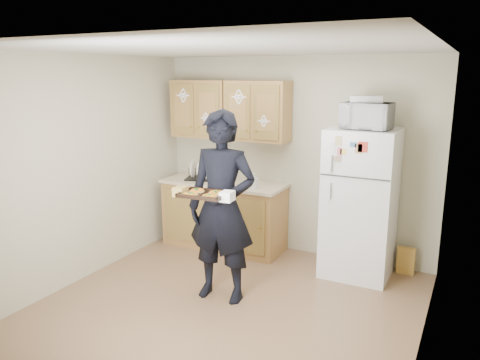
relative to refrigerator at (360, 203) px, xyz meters
name	(u,v)px	position (x,y,z in m)	size (l,w,h in m)	color
floor	(227,308)	(-0.95, -1.43, -0.85)	(3.60, 3.60, 0.00)	brown
ceiling	(225,49)	(-0.95, -1.43, 1.65)	(3.60, 3.60, 0.00)	beige
wall_back	(294,157)	(-0.95, 0.37, 0.40)	(3.60, 0.04, 2.50)	#ADA78C
wall_front	(83,249)	(-0.95, -3.23, 0.40)	(3.60, 0.04, 2.50)	#ADA78C
wall_left	(84,169)	(-2.75, -1.43, 0.40)	(0.04, 3.60, 2.50)	#ADA78C
wall_right	(430,212)	(0.85, -1.43, 0.40)	(0.04, 3.60, 2.50)	#ADA78C
refrigerator	(360,203)	(0.00, 0.00, 0.00)	(0.75, 0.70, 1.70)	silver
base_cabinet	(224,216)	(-1.80, 0.05, -0.42)	(1.60, 0.60, 0.86)	olive
countertop	(224,183)	(-1.80, 0.05, 0.03)	(1.64, 0.64, 0.04)	beige
upper_cab_left	(202,109)	(-2.20, 0.18, 0.98)	(0.80, 0.33, 0.75)	olive
upper_cab_right	(258,111)	(-1.38, 0.18, 0.98)	(0.80, 0.33, 0.75)	olive
cereal_box	(406,261)	(0.52, 0.24, -0.69)	(0.20, 0.07, 0.32)	#E1C84F
person	(222,207)	(-1.10, -1.24, 0.13)	(0.71, 0.47, 1.95)	black
baking_tray	(203,195)	(-1.13, -1.54, 0.32)	(0.43, 0.32, 0.04)	black
pizza_front_left	(190,194)	(-1.23, -1.62, 0.34)	(0.14, 0.14, 0.02)	orange
pizza_front_right	(210,196)	(-1.03, -1.60, 0.34)	(0.14, 0.14, 0.02)	orange
pizza_back_left	(197,190)	(-1.24, -1.48, 0.34)	(0.14, 0.14, 0.02)	orange
pizza_back_right	(216,192)	(-1.04, -1.46, 0.34)	(0.14, 0.14, 0.02)	orange
microwave	(367,116)	(0.03, -0.05, 0.99)	(0.51, 0.35, 0.28)	silver
foil_pan	(367,99)	(0.01, -0.02, 1.17)	(0.34, 0.24, 0.07)	#B5B4BC
dish_rack	(202,173)	(-2.13, 0.04, 0.13)	(0.41, 0.31, 0.16)	black
bowl	(207,176)	(-2.05, 0.04, 0.10)	(0.21, 0.21, 0.05)	silver
soap_bottle	(254,181)	(-1.29, -0.10, 0.14)	(0.09, 0.09, 0.19)	silver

